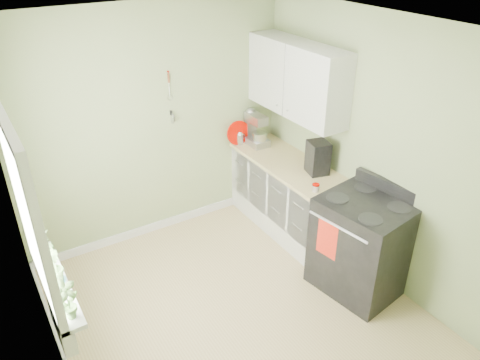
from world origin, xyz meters
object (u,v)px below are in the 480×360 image
stove (361,245)px  stand_mixer (256,130)px  coffee_maker (318,158)px  kettle (240,138)px

stove → stand_mixer: stand_mixer is taller
stand_mixer → coffee_maker: stand_mixer is taller
kettle → coffee_maker: (0.33, -1.10, 0.09)m
stand_mixer → kettle: 0.23m
stove → coffee_maker: 1.06m
kettle → coffee_maker: size_ratio=0.45×
kettle → stove: bearing=-84.0°
stand_mixer → stove: bearing=-88.9°
kettle → coffee_maker: coffee_maker is taller
stove → kettle: stove is taller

